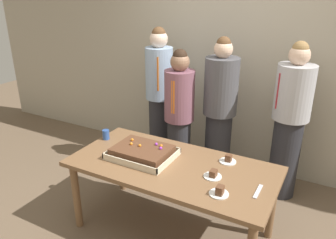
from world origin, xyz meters
name	(u,v)px	position (x,y,z in m)	size (l,w,h in m)	color
ground_plane	(172,230)	(0.00, 0.00, 0.00)	(12.00, 12.00, 0.00)	brown
interior_back_panel	(235,48)	(0.00, 1.60, 1.50)	(8.00, 0.12, 3.00)	#B2A893
party_table	(172,173)	(0.00, 0.00, 0.64)	(1.82, 0.89, 0.72)	brown
sheet_cake	(142,152)	(-0.31, -0.01, 0.77)	(0.57, 0.44, 0.12)	beige
plated_slice_near_left	(219,192)	(0.52, -0.23, 0.75)	(0.15, 0.15, 0.08)	white
plated_slice_near_right	(213,175)	(0.39, -0.02, 0.74)	(0.15, 0.15, 0.06)	white
plated_slice_far_left	(228,160)	(0.42, 0.28, 0.74)	(0.15, 0.15, 0.07)	white
drink_cup_nearest	(106,135)	(-0.84, 0.14, 0.77)	(0.07, 0.07, 0.10)	#2D5199
cake_server_utensil	(258,191)	(0.77, -0.06, 0.73)	(0.03, 0.20, 0.01)	silver
person_serving_front	(159,97)	(-0.75, 1.07, 0.92)	(0.33, 0.33, 1.76)	#28282D
person_green_shirt_behind	(219,113)	(0.06, 1.00, 0.88)	(0.37, 0.37, 1.71)	#28282D
person_striped_tie_right	(290,122)	(0.78, 1.14, 0.87)	(0.38, 0.38, 1.70)	#28282D
person_far_right_suit	(179,118)	(-0.33, 0.80, 0.82)	(0.33, 0.33, 1.58)	#28282D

